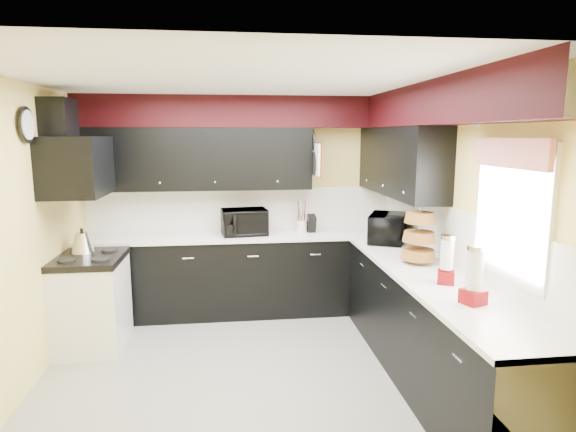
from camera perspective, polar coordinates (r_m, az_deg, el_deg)
The scene contains 35 objects.
ground at distance 4.46m, azimuth -4.60°, elevation -18.08°, with size 3.60×3.60×0.00m, color gray.
wall_back at distance 5.81m, azimuth -5.53°, elevation 1.44°, with size 3.60×0.06×2.50m, color #E0C666.
wall_right at distance 4.48m, azimuth 18.86°, elevation -1.48°, with size 0.06×3.60×2.50m, color #E0C666.
wall_left at distance 4.36m, azimuth -29.22°, elevation -2.48°, with size 0.06×3.60×2.50m, color #E0C666.
ceiling at distance 3.97m, azimuth -5.10°, elevation 15.77°, with size 3.60×3.60×0.06m, color white.
cab_back at distance 5.69m, azimuth -5.31°, elevation -6.99°, with size 3.60×0.60×0.90m, color black.
cab_right at distance 4.32m, azimuth 16.35°, elevation -12.85°, with size 0.60×3.00×0.90m, color black.
counter_back at distance 5.57m, azimuth -5.39°, elevation -2.36°, with size 3.62×0.64×0.04m, color white.
counter_right at distance 4.16m, azimuth 16.66°, elevation -6.85°, with size 0.64×3.02×0.04m, color white.
splash_back at distance 5.81m, azimuth -5.51°, elevation 0.84°, with size 3.60×0.02×0.50m, color white.
splash_right at distance 4.48m, azimuth 18.70°, elevation -2.24°, with size 0.02×3.60×0.50m, color white.
upper_back at distance 5.59m, azimuth -10.73°, elevation 6.67°, with size 2.60×0.35×0.70m, color black.
upper_right at distance 5.17m, azimuth 13.09°, elevation 6.36°, with size 0.35×1.80×0.70m, color black.
soffit_back at distance 5.58m, azimuth -5.66°, elevation 12.17°, with size 3.60×0.36×0.35m, color black.
soffit_right at distance 4.17m, azimuth 18.48°, elevation 12.62°, with size 0.36×3.24×0.35m, color black.
stove at distance 5.16m, azimuth -22.18°, elevation -9.67°, with size 0.60×0.75×0.86m, color white.
cooktop at distance 5.03m, azimuth -22.51°, elevation -4.71°, with size 0.62×0.77×0.06m, color black.
hood at distance 4.91m, azimuth -23.74°, elevation 5.41°, with size 0.50×0.78×0.55m, color black.
hood_duct at distance 4.95m, azimuth -25.54°, elevation 10.18°, with size 0.24×0.40×0.40m, color black.
window at distance 3.64m, azimuth 25.02°, elevation 0.48°, with size 0.03×0.86×0.96m, color white, non-canonical shape.
valance at distance 3.58m, azimuth 24.72°, elevation 6.80°, with size 0.04×0.88×0.20m, color red.
pan_top at distance 5.58m, azimuth 2.96°, elevation 8.87°, with size 0.03×0.22×0.40m, color black, non-canonical shape.
pan_mid at distance 5.46m, azimuth 3.18°, elevation 6.23°, with size 0.03×0.28×0.46m, color black, non-canonical shape.
pan_low at distance 5.72m, azimuth 2.71°, elevation 6.08°, with size 0.03×0.24×0.42m, color black, non-canonical shape.
cut_board at distance 5.35m, azimuth 3.51°, elevation 6.69°, with size 0.03×0.26×0.35m, color white.
baskets at distance 4.42m, azimuth 15.26°, elevation -2.36°, with size 0.27×0.27×0.50m, color brown, non-canonical shape.
clock at distance 4.50m, azimuth -28.61°, elevation 9.46°, with size 0.03×0.30×0.30m, color black, non-canonical shape.
deco_plate at distance 4.08m, azimuth 21.41°, elevation 11.48°, with size 0.03×0.24×0.24m, color white, non-canonical shape.
toaster_oven at distance 5.52m, azimuth -5.18°, elevation -0.71°, with size 0.51×0.42×0.29m, color black.
microwave at distance 5.24m, azimuth 11.76°, elevation -1.41°, with size 0.54×0.36×0.30m, color black.
utensil_crock at distance 5.66m, azimuth 1.61°, elevation -1.22°, with size 0.13×0.13×0.14m, color silver.
knife_block at distance 5.64m, azimuth 2.79°, elevation -0.92°, with size 0.09×0.13×0.20m, color black.
kettle at distance 5.18m, azimuth -23.18°, elevation -2.91°, with size 0.22×0.22×0.20m, color silver, non-canonical shape.
dispenser_a at distance 3.89m, azimuth 18.28°, elevation -5.22°, with size 0.12×0.12×0.34m, color maroon, non-canonical shape.
dispenser_b at distance 3.48m, azimuth 21.21°, elevation -6.79°, with size 0.14×0.14×0.37m, color #64020F, non-canonical shape.
Camera 1 is at (-0.14, -3.95, 2.07)m, focal length 30.00 mm.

